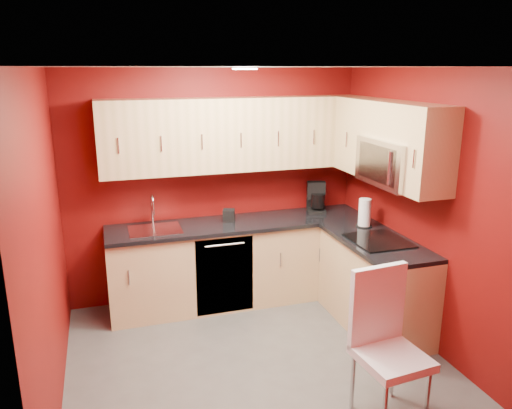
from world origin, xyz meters
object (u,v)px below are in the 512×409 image
coffee_maker (317,197)px  sink (155,226)px  napkin_holder (229,215)px  paper_towel (365,213)px  dining_chair (392,350)px  microwave (395,162)px

coffee_maker → sink: bearing=-160.0°
sink → coffee_maker: bearing=2.8°
sink → napkin_holder: size_ratio=4.05×
napkin_holder → paper_towel: paper_towel is taller
sink → paper_towel: size_ratio=1.78×
dining_chair → napkin_holder: bearing=100.2°
dining_chair → paper_towel: bearing=62.6°
napkin_holder → paper_towel: size_ratio=0.44×
sink → napkin_holder: bearing=2.8°
sink → dining_chair: size_ratio=0.46×
microwave → sink: bearing=154.4°
paper_towel → dining_chair: bearing=-112.2°
paper_towel → sink: bearing=165.1°
coffee_maker → paper_towel: 0.69m
coffee_maker → paper_towel: bearing=-51.8°
coffee_maker → napkin_holder: size_ratio=2.61×
microwave → napkin_holder: 1.81m
sink → napkin_holder: (0.79, 0.04, 0.03)m
sink → paper_towel: (2.07, -0.55, 0.11)m
microwave → napkin_holder: (-1.31, 1.04, -0.69)m
coffee_maker → paper_towel: (0.25, -0.64, -0.02)m
microwave → paper_towel: microwave is taller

